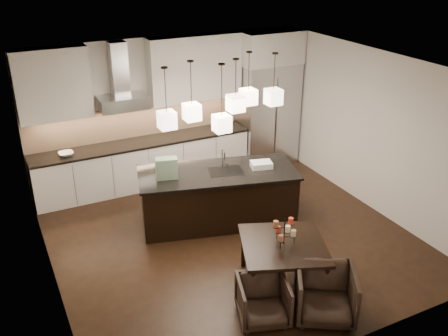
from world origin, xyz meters
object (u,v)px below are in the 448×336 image
dining_table (282,264)px  armchair_left (263,301)px  armchair_right (325,294)px  refrigerator (267,114)px  island_body (218,197)px

dining_table → armchair_left: size_ratio=1.76×
armchair_right → armchair_left: bearing=-170.6°
refrigerator → dining_table: 4.38m
armchair_left → island_body: bearing=95.0°
island_body → armchair_left: bearing=-87.9°
armchair_left → armchair_right: bearing=-3.8°
dining_table → armchair_right: 0.80m
refrigerator → island_body: size_ratio=0.85×
refrigerator → armchair_right: 5.02m
island_body → armchair_left: size_ratio=3.97×
armchair_right → island_body: bearing=124.6°
island_body → armchair_left: 2.54m
refrigerator → armchair_right: size_ratio=2.84×
refrigerator → island_body: 2.82m
refrigerator → island_body: bearing=-138.1°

